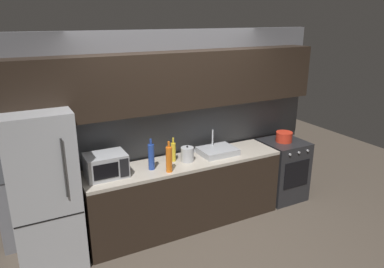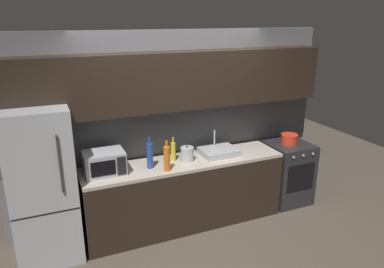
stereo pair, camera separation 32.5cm
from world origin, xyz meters
name	(u,v)px [view 1 (the left image)]	position (x,y,z in m)	size (l,w,h in m)	color
ground_plane	(221,261)	(0.00, 0.00, 0.00)	(10.00, 10.00, 0.00)	#4C4238
back_wall	(174,106)	(0.00, 1.20, 1.55)	(4.34, 0.44, 2.50)	slate
counter_run	(185,193)	(0.00, 0.90, 0.45)	(2.60, 0.60, 0.90)	black
refrigerator	(44,191)	(-1.68, 0.90, 0.88)	(0.68, 0.69, 1.77)	#ADAFB5
oven_range	(282,170)	(1.64, 0.90, 0.45)	(0.60, 0.62, 0.90)	#232326
microwave	(106,165)	(-1.00, 0.92, 1.04)	(0.46, 0.35, 0.27)	#A8AAAF
sink_basin	(217,151)	(0.50, 0.93, 0.94)	(0.48, 0.38, 0.30)	#ADAFB5
kettle	(187,154)	(0.03, 0.89, 0.99)	(0.20, 0.17, 0.21)	#B7BABF
wine_bottle_blue	(151,157)	(-0.46, 0.86, 1.06)	(0.08, 0.08, 0.38)	#234299
wine_bottle_yellow	(173,152)	(-0.12, 0.98, 1.03)	(0.06, 0.06, 0.31)	gold
wine_bottle_orange	(169,159)	(-0.31, 0.70, 1.06)	(0.08, 0.08, 0.38)	orange
mug_dark	(184,152)	(0.08, 1.07, 0.95)	(0.08, 0.08, 0.10)	black
cooking_pot	(284,137)	(1.62, 0.90, 0.97)	(0.24, 0.24, 0.15)	red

